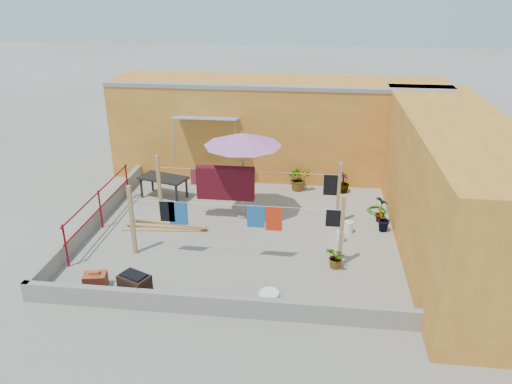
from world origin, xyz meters
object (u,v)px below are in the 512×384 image
plant_back_a (299,178)px  patio_umbrella (243,140)px  brick_stack (95,281)px  outdoor_table (163,179)px  water_jug_a (341,237)px  brazier (135,286)px  water_jug_b (349,227)px  green_hose (377,210)px  white_basin (269,294)px

plant_back_a → patio_umbrella: bearing=-124.8°
brick_stack → outdoor_table: bearing=89.1°
patio_umbrella → water_jug_a: 3.64m
water_jug_a → plant_back_a: (-1.22, 3.31, 0.26)m
brazier → water_jug_a: 5.35m
water_jug_b → green_hose: water_jug_b is taller
outdoor_table → plant_back_a: size_ratio=1.96×
white_basin → water_jug_b: water_jug_b is taller
brick_stack → water_jug_a: bearing=27.1°
outdoor_table → water_jug_a: 5.79m
brazier → water_jug_a: bearing=34.1°
white_basin → water_jug_b: (1.83, 3.12, 0.12)m
outdoor_table → plant_back_a: bearing=15.1°
patio_umbrella → white_basin: bearing=-73.7°
brazier → brick_stack: bearing=167.3°
patio_umbrella → green_hose: bearing=11.4°
outdoor_table → white_basin: size_ratio=3.47×
water_jug_b → green_hose: size_ratio=0.65×
brazier → water_jug_b: (4.65, 3.51, -0.11)m
water_jug_b → patio_umbrella: bearing=167.4°
brazier → plant_back_a: 7.07m
brazier → white_basin: bearing=8.0°
green_hose → patio_umbrella: bearing=-168.6°
outdoor_table → water_jug_a: (5.33, -2.20, -0.47)m
green_hose → water_jug_a: bearing=-119.8°
patio_umbrella → water_jug_a: bearing=-23.5°
plant_back_a → green_hose: bearing=-30.1°
water_jug_a → water_jug_b: bearing=66.6°
white_basin → green_hose: bearing=59.1°
patio_umbrella → outdoor_table: bearing=158.8°
brick_stack → water_jug_b: bearing=30.3°
white_basin → water_jug_a: size_ratio=1.41×
green_hose → plant_back_a: 2.73m
water_jug_a → brick_stack: bearing=-152.9°
green_hose → plant_back_a: (-2.34, 1.36, 0.37)m
patio_umbrella → water_jug_b: bearing=-12.6°
brick_stack → water_jug_a: (5.41, 2.77, -0.04)m
water_jug_b → plant_back_a: size_ratio=0.46×
white_basin → patio_umbrella: bearing=106.3°
outdoor_table → white_basin: (3.73, -4.79, -0.57)m
water_jug_a → water_jug_b: (0.23, 0.52, 0.02)m
brick_stack → green_hose: brick_stack is taller
patio_umbrella → water_jug_b: (2.93, -0.66, -2.12)m
water_jug_b → brick_stack: bearing=-149.7°
water_jug_b → water_jug_a: bearing=-113.4°
water_jug_a → green_hose: water_jug_a is taller
white_basin → green_hose: green_hose is taller
brazier → plant_back_a: bearing=63.1°
brick_stack → water_jug_b: (5.63, 3.29, -0.02)m
water_jug_a → green_hose: bearing=60.2°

